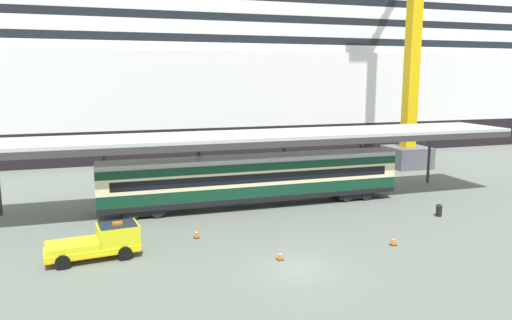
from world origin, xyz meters
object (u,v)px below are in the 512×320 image
Objects in this scene: traffic_cone_mid at (280,255)px; quay_bollard at (439,210)px; traffic_cone_far at (196,233)px; cruise_ship at (193,50)px; train_carriage at (254,178)px; dockside_crane at (418,1)px; traffic_cone_near at (393,240)px; service_truck at (102,241)px.

quay_bollard is (14.44, 4.64, 0.22)m from traffic_cone_mid.
traffic_cone_far is 18.31m from quay_bollard.
cruise_ship is 7.16× the size of train_carriage.
dockside_crane is at bearing -50.69° from cruise_ship.
traffic_cone_near is (3.76, -47.59, -13.86)m from cruise_ship.
service_truck is at bearing -106.99° from cruise_ship.
cruise_ship reaches higher than service_truck.
train_carriage is 8.92m from traffic_cone_far.
traffic_cone_near is 8.20m from quay_bollard.
traffic_cone_near is 1.10× the size of traffic_cone_mid.
dockside_crane is (16.82, 22.46, 18.21)m from traffic_cone_near.
quay_bollard is (6.87, 4.48, 0.19)m from traffic_cone_near.
traffic_cone_near is 33.45m from dockside_crane.
traffic_cone_far is at bearing 126.61° from traffic_cone_mid.
train_carriage is at bearing -92.81° from cruise_ship.
train_carriage reaches higher than traffic_cone_mid.
train_carriage is 25.23× the size of quay_bollard.
train_carriage is at bearing 150.72° from quay_bollard.
cruise_ship reaches higher than traffic_cone_far.
service_truck is at bearing 160.25° from traffic_cone_mid.
dockside_crane is at bearing 26.25° from train_carriage.
dockside_crane is at bearing 61.04° from quay_bollard.
service_truck is 0.09× the size of dockside_crane.
dockside_crane is at bearing 53.17° from traffic_cone_near.
quay_bollard is (10.63, -43.12, -13.67)m from cruise_ship.
quay_bollard is (-9.95, -17.98, -18.03)m from dockside_crane.
dockside_crane is (34.10, 19.13, 17.55)m from service_truck.
service_truck is 42.86m from dockside_crane.
traffic_cone_mid is 37.94m from dockside_crane.
cruise_ship is at bearing 129.31° from dockside_crane.
traffic_cone_far is at bearing 16.27° from service_truck.
service_truck is 10.34m from traffic_cone_mid.
train_carriage is at bearing 47.34° from traffic_cone_far.
cruise_ship is 258.95× the size of traffic_cone_near.
traffic_cone_near is (5.54, -11.43, -1.98)m from train_carriage.
quay_bollard is at bearing -76.15° from cruise_ship.
quay_bollard reaches higher than traffic_cone_far.
train_carriage is at bearing -153.75° from dockside_crane.
service_truck is 6.13m from traffic_cone_far.
traffic_cone_far reaches higher than traffic_cone_near.
train_carriage is 0.41× the size of dockside_crane.
service_truck is 24.19m from quay_bollard.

